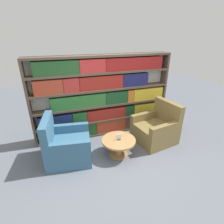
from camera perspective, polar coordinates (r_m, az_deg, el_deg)
The scene contains 6 objects.
ground_plane at distance 3.83m, azimuth 2.85°, elevation -15.37°, with size 14.00×14.00×0.00m, color slate.
bookshelf at distance 4.35m, azimuth -2.67°, elevation 4.87°, with size 3.41×0.30×2.01m.
armchair_left at distance 3.79m, azimuth -14.70°, elevation -10.66°, with size 0.99×0.96×0.97m.
armchair_right at distance 4.40m, azimuth 14.22°, elevation -5.37°, with size 1.00×0.96×0.97m.
coffee_table at distance 3.81m, azimuth 2.17°, elevation -10.35°, with size 0.72×0.72×0.39m.
table_sign at distance 3.72m, azimuth 2.21°, elevation -8.28°, with size 0.11×0.06×0.13m.
Camera 1 is at (-1.14, -2.72, 2.44)m, focal length 28.00 mm.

